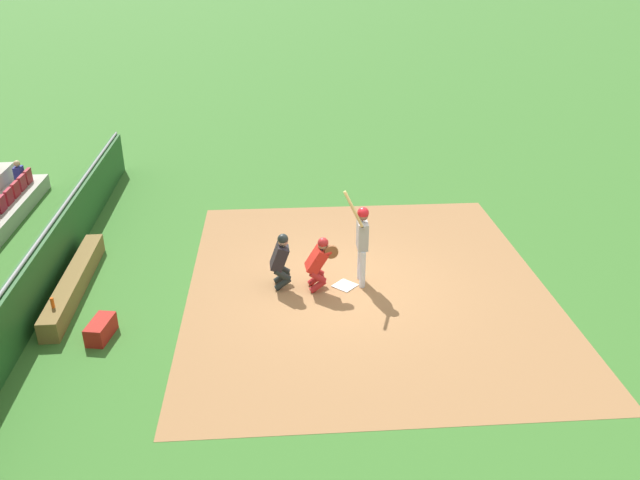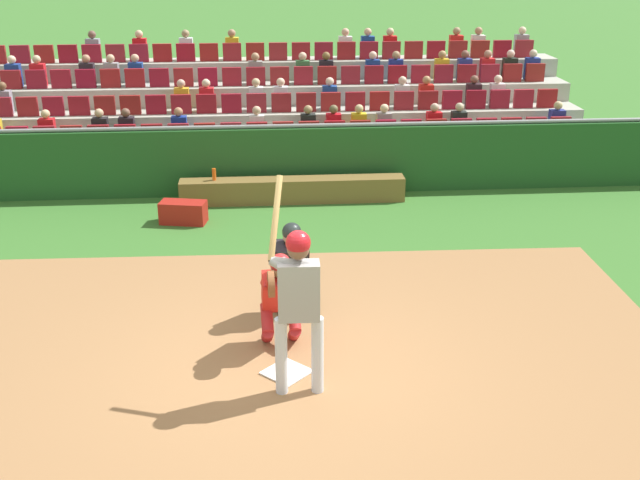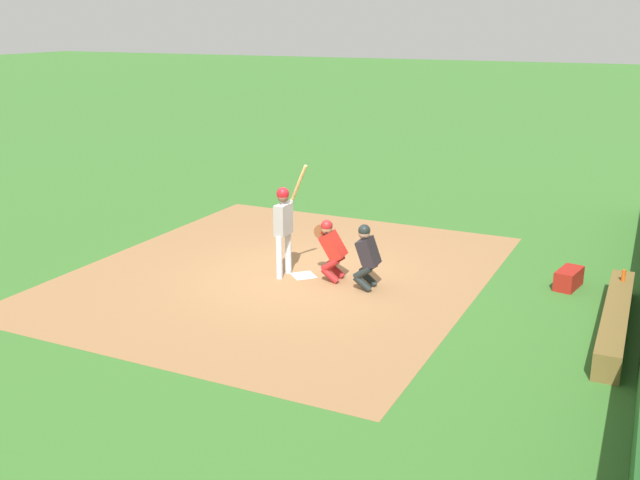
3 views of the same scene
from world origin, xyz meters
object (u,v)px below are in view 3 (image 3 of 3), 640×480
(catcher_crouching, at_px, (331,246))
(water_bottle_on_bench, at_px, (624,275))
(home_plate_umpire, at_px, (366,254))
(equipment_duffel_bag, at_px, (569,278))
(home_plate_marker, at_px, (304,276))
(dugout_bench, at_px, (615,319))
(batter_at_plate, at_px, (284,221))

(catcher_crouching, distance_m, water_bottle_on_bench, 5.48)
(home_plate_umpire, bearing_deg, catcher_crouching, 77.69)
(home_plate_umpire, relative_size, equipment_duffel_bag, 1.70)
(home_plate_umpire, bearing_deg, home_plate_marker, 84.64)
(catcher_crouching, height_order, water_bottle_on_bench, catcher_crouching)
(home_plate_umpire, height_order, dugout_bench, home_plate_umpire)
(catcher_crouching, relative_size, dugout_bench, 0.31)
(catcher_crouching, xyz_separation_m, water_bottle_on_bench, (1.02, -5.38, -0.15))
(dugout_bench, bearing_deg, equipment_duffel_bag, 26.97)
(equipment_duffel_bag, bearing_deg, water_bottle_on_bench, -104.86)
(dugout_bench, xyz_separation_m, water_bottle_on_bench, (1.41, -0.02, 0.33))
(catcher_crouching, bearing_deg, batter_at_plate, 99.64)
(batter_at_plate, relative_size, home_plate_umpire, 1.77)
(home_plate_marker, relative_size, equipment_duffel_bag, 0.58)
(home_plate_marker, xyz_separation_m, home_plate_umpire, (-0.13, -1.41, 0.69))
(water_bottle_on_bench, bearing_deg, catcher_crouching, 100.68)
(home_plate_marker, height_order, dugout_bench, dugout_bench)
(home_plate_marker, distance_m, batter_at_plate, 1.21)
(home_plate_marker, bearing_deg, water_bottle_on_bench, -79.90)
(water_bottle_on_bench, bearing_deg, batter_at_plate, 100.52)
(batter_at_plate, bearing_deg, home_plate_umpire, -90.52)
(equipment_duffel_bag, bearing_deg, dugout_bench, -141.55)
(dugout_bench, distance_m, water_bottle_on_bench, 1.45)
(batter_at_plate, relative_size, equipment_duffel_bag, 3.01)
(catcher_crouching, relative_size, home_plate_umpire, 0.96)
(dugout_bench, xyz_separation_m, equipment_duffel_bag, (1.90, 0.96, -0.03))
(batter_at_plate, bearing_deg, water_bottle_on_bench, -79.48)
(home_plate_marker, xyz_separation_m, water_bottle_on_bench, (1.06, -5.97, 0.53))
(home_plate_umpire, bearing_deg, equipment_duffel_bag, -64.82)
(water_bottle_on_bench, bearing_deg, home_plate_marker, 100.10)
(batter_at_plate, bearing_deg, dugout_bench, -92.08)
(home_plate_umpire, xyz_separation_m, equipment_duffel_bag, (1.68, -3.58, -0.52))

